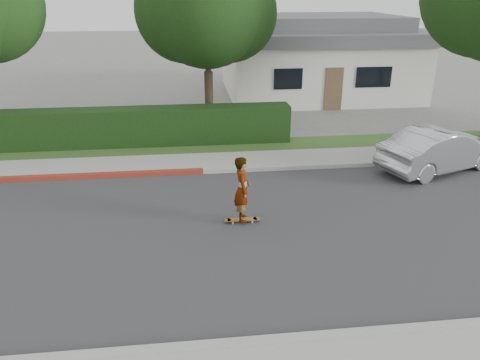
{
  "coord_description": "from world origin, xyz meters",
  "views": [
    {
      "loc": [
        0.55,
        -10.35,
        5.71
      ],
      "look_at": [
        1.87,
        0.97,
        1.0
      ],
      "focal_mm": 35.0,
      "sensor_mm": 36.0,
      "label": 1
    }
  ],
  "objects": [
    {
      "name": "curb_near",
      "position": [
        0.0,
        -4.1,
        0.07
      ],
      "size": [
        60.0,
        0.2,
        0.15
      ],
      "primitive_type": "cube",
      "color": "#9E9E99",
      "rests_on": "ground"
    },
    {
      "name": "road",
      "position": [
        0.0,
        0.0,
        0.01
      ],
      "size": [
        60.0,
        8.0,
        0.01
      ],
      "primitive_type": "cube",
      "color": "#2D2D30",
      "rests_on": "ground"
    },
    {
      "name": "curb_far",
      "position": [
        0.0,
        4.1,
        0.07
      ],
      "size": [
        60.0,
        0.2,
        0.15
      ],
      "primitive_type": "cube",
      "color": "#9E9E99",
      "rests_on": "ground"
    },
    {
      "name": "hedge",
      "position": [
        -3.0,
        7.2,
        0.75
      ],
      "size": [
        15.0,
        1.0,
        1.5
      ],
      "primitive_type": "cube",
      "color": "black",
      "rests_on": "ground"
    },
    {
      "name": "skateboard",
      "position": [
        1.87,
        0.47,
        0.08
      ],
      "size": [
        0.96,
        0.19,
        0.09
      ],
      "rotation": [
        0.0,
        0.0,
        -0.0
      ],
      "color": "gold",
      "rests_on": "ground"
    },
    {
      "name": "skateboarder",
      "position": [
        1.87,
        0.47,
        0.96
      ],
      "size": [
        0.44,
        0.65,
        1.72
      ],
      "primitive_type": "imported",
      "rotation": [
        0.0,
        0.0,
        1.52
      ],
      "color": "white",
      "rests_on": "skateboard"
    },
    {
      "name": "tree_center",
      "position": [
        1.49,
        9.19,
        4.9
      ],
      "size": [
        5.66,
        4.84,
        7.44
      ],
      "color": "#33261C",
      "rests_on": "ground"
    },
    {
      "name": "house",
      "position": [
        8.0,
        16.0,
        2.1
      ],
      "size": [
        10.6,
        8.6,
        4.3
      ],
      "color": "beige",
      "rests_on": "ground"
    },
    {
      "name": "sidewalk_far",
      "position": [
        0.0,
        5.0,
        0.06
      ],
      "size": [
        60.0,
        1.6,
        0.12
      ],
      "primitive_type": "cube",
      "color": "gray",
      "rests_on": "ground"
    },
    {
      "name": "planting_strip",
      "position": [
        0.0,
        6.6,
        0.05
      ],
      "size": [
        60.0,
        1.6,
        0.1
      ],
      "primitive_type": "cube",
      "color": "#2D4C1E",
      "rests_on": "ground"
    },
    {
      "name": "ground",
      "position": [
        0.0,
        0.0,
        0.0
      ],
      "size": [
        120.0,
        120.0,
        0.0
      ],
      "primitive_type": "plane",
      "color": "slate",
      "rests_on": "ground"
    },
    {
      "name": "curb_red_section",
      "position": [
        -5.0,
        4.1,
        0.08
      ],
      "size": [
        12.0,
        0.21,
        0.15
      ],
      "primitive_type": "cube",
      "color": "maroon",
      "rests_on": "ground"
    },
    {
      "name": "car_silver",
      "position": [
        8.87,
        3.5,
        0.72
      ],
      "size": [
        4.65,
        2.96,
        1.45
      ],
      "primitive_type": "imported",
      "rotation": [
        0.0,
        0.0,
        1.92
      ],
      "color": "silver",
      "rests_on": "ground"
    }
  ]
}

